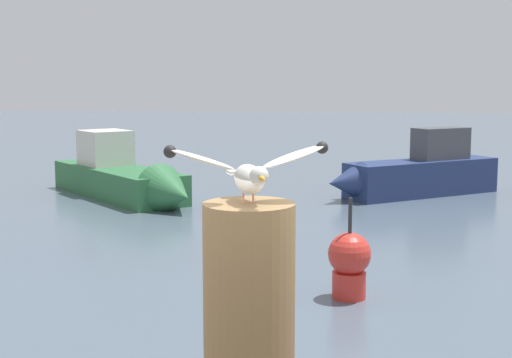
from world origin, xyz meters
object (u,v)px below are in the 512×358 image
mooring_post (249,333)px  seagull (249,171)px  boat_navy (414,174)px  channel_buoy (349,262)px  boat_green (128,180)px

mooring_post → seagull: size_ratio=1.66×
boat_navy → channel_buoy: bearing=-102.0°
boat_navy → channel_buoy: boat_navy is taller
seagull → boat_navy: seagull is taller
boat_green → seagull: bearing=-72.7°
mooring_post → seagull: bearing=-69.4°
boat_green → boat_navy: boat_navy is taller
boat_green → boat_navy: 6.89m
mooring_post → boat_navy: 15.52m
boat_navy → mooring_post: bearing=-98.9°
boat_navy → seagull: bearing=-98.9°
boat_green → boat_navy: size_ratio=1.11×
seagull → boat_navy: 15.59m
boat_navy → channel_buoy: size_ratio=3.40×
boat_green → boat_navy: (6.79, 1.17, 0.08)m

